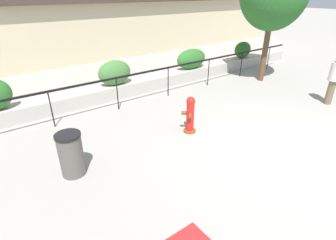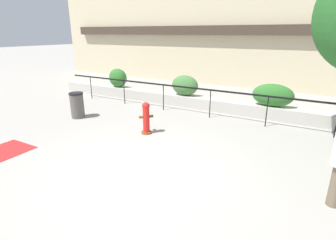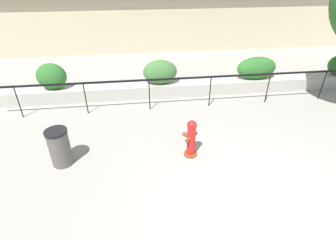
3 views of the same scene
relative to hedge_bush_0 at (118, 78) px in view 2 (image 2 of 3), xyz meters
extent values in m
plane|color=#9E9991|center=(5.56, -6.00, -0.98)|extent=(120.00, 120.00, 0.00)
cube|color=beige|center=(5.56, 6.00, 3.02)|extent=(30.00, 1.00, 8.00)
cube|color=#3F3328|center=(5.56, 5.32, 2.38)|extent=(27.00, 0.36, 0.56)
cube|color=#B7B2A8|center=(5.56, 0.00, -0.73)|extent=(18.00, 0.70, 0.50)
cube|color=black|center=(5.56, -1.10, 0.14)|extent=(15.00, 0.05, 0.06)
cylinder|color=black|center=(-0.87, -1.10, -0.40)|extent=(0.04, 0.04, 1.15)
cylinder|color=black|center=(1.28, -1.10, -0.40)|extent=(0.04, 0.04, 1.15)
cylinder|color=black|center=(3.42, -1.10, -0.40)|extent=(0.04, 0.04, 1.15)
cylinder|color=black|center=(5.56, -1.10, -0.40)|extent=(0.04, 0.04, 1.15)
cylinder|color=black|center=(7.71, -1.10, -0.40)|extent=(0.04, 0.04, 1.15)
ellipsoid|color=#2D6B28|center=(0.00, 0.00, 0.00)|extent=(1.04, 0.70, 0.96)
ellipsoid|color=#427538|center=(3.91, 0.00, -0.02)|extent=(1.27, 0.70, 0.91)
ellipsoid|color=#2D6B28|center=(7.69, 0.00, -0.04)|extent=(1.55, 0.68, 0.88)
cylinder|color=brown|center=(4.34, -3.78, -0.95)|extent=(0.50, 0.50, 0.06)
cylinder|color=red|center=(4.34, -3.78, -0.49)|extent=(0.31, 0.31, 0.85)
sphere|color=red|center=(4.34, -3.78, -0.03)|extent=(0.25, 0.25, 0.25)
cylinder|color=brown|center=(4.21, -3.65, -0.39)|extent=(0.18, 0.18, 0.11)
cylinder|color=brown|center=(4.46, -3.65, -0.39)|extent=(0.15, 0.15, 0.09)
cylinder|color=brown|center=(4.22, -3.90, -0.39)|extent=(0.15, 0.15, 0.09)
cylinder|color=brown|center=(9.72, -5.20, -0.54)|extent=(0.32, 0.32, 0.88)
cube|color=#B22323|center=(1.58, -6.94, -0.97)|extent=(1.19, 1.19, 0.01)
cylinder|color=#56514C|center=(0.98, -3.69, -0.50)|extent=(0.52, 0.52, 0.95)
cylinder|color=black|center=(0.98, -3.69, 0.00)|extent=(0.55, 0.55, 0.06)
camera|label=1|loc=(-0.18, -8.76, 2.73)|focal=28.00mm
camera|label=2|loc=(9.06, -10.61, 2.27)|focal=28.00mm
camera|label=3|loc=(3.03, -9.26, 3.55)|focal=28.00mm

